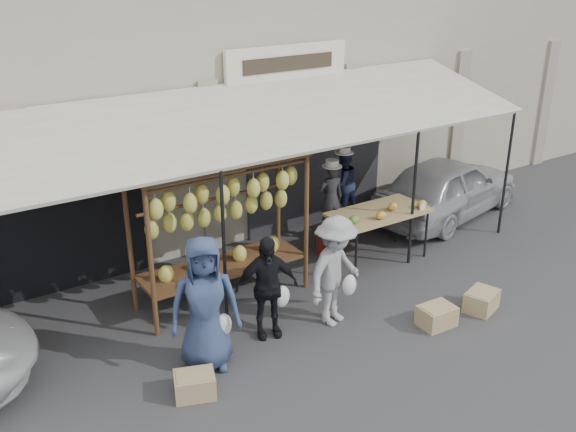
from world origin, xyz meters
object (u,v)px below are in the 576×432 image
at_px(customer_right, 335,271).
at_px(crate_near_a, 437,316).
at_px(customer_mid, 267,287).
at_px(vendor_right, 343,184).
at_px(customer_left, 205,304).
at_px(produce_table, 380,214).
at_px(crate_near_b, 482,301).
at_px(banana_rack, 221,204).
at_px(vendor_left, 331,198).
at_px(sedan, 447,187).
at_px(crate_far, 195,385).

relative_size(customer_right, crate_near_a, 3.27).
height_order(customer_mid, customer_right, customer_right).
relative_size(vendor_right, customer_left, 0.68).
height_order(produce_table, vendor_right, vendor_right).
bearing_deg(produce_table, crate_near_b, -84.75).
xyz_separation_m(vendor_right, customer_mid, (-2.81, -1.96, -0.34)).
distance_m(banana_rack, customer_left, 1.80).
relative_size(produce_table, customer_mid, 1.15).
bearing_deg(produce_table, vendor_left, 135.23).
relative_size(vendor_left, vendor_right, 0.98).
distance_m(customer_left, crate_near_b, 4.19).
xyz_separation_m(banana_rack, vendor_left, (2.24, 0.35, -0.50)).
distance_m(customer_left, sedan, 6.54).
bearing_deg(sedan, produce_table, 95.68).
distance_m(customer_right, sedan, 4.69).
bearing_deg(customer_left, crate_near_b, 5.11).
bearing_deg(crate_near_b, customer_left, 166.17).
xyz_separation_m(banana_rack, crate_far, (-1.38, -1.81, -1.43)).
bearing_deg(customer_right, banana_rack, 107.15).
distance_m(produce_table, sedan, 2.57).
distance_m(customer_right, crate_near_a, 1.59).
distance_m(vendor_left, customer_right, 2.16).
relative_size(crate_near_b, sedan, 0.14).
height_order(vendor_right, crate_near_a, vendor_right).
bearing_deg(customer_mid, vendor_right, 51.89).
distance_m(customer_right, crate_far, 2.51).
relative_size(banana_rack, customer_right, 1.60).
relative_size(crate_near_a, crate_far, 1.03).
relative_size(banana_rack, vendor_left, 2.18).
bearing_deg(crate_near_b, banana_rack, 142.28).
bearing_deg(customer_left, sedan, 35.90).
relative_size(produce_table, customer_right, 1.05).
distance_m(vendor_left, customer_mid, 2.69).
bearing_deg(sedan, crate_near_b, 129.93).
height_order(customer_mid, crate_near_b, customer_mid).
distance_m(vendor_left, customer_left, 3.65).
xyz_separation_m(crate_near_a, crate_near_b, (0.86, -0.06, 0.00)).
bearing_deg(vendor_left, crate_near_b, 120.43).
bearing_deg(customer_left, vendor_left, 46.86).
bearing_deg(crate_far, vendor_right, 31.73).
bearing_deg(customer_right, crate_near_b, -43.12).
height_order(produce_table, crate_near_b, produce_table).
height_order(banana_rack, vendor_right, banana_rack).
bearing_deg(crate_far, crate_near_a, -7.62).
bearing_deg(produce_table, banana_rack, 175.17).
bearing_deg(vendor_left, customer_left, 42.05).
distance_m(produce_table, crate_near_b, 2.23).
distance_m(banana_rack, crate_far, 2.68).
height_order(customer_right, sedan, customer_right).
height_order(produce_table, vendor_left, vendor_left).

